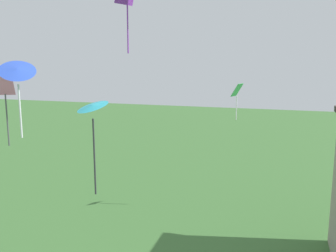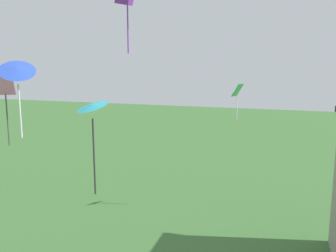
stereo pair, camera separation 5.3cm
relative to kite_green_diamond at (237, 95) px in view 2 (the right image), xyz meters
The scene contains 4 objects.
kite_green_diamond is the anchor object (origin of this frame).
kite_blue_delta 12.43m from the kite_green_diamond, 111.77° to the right, with size 1.30×1.28×2.16m.
kite_cyan_delta 11.22m from the kite_green_diamond, 103.74° to the right, with size 1.23×1.23×2.70m.
kite_pink_diamond 11.63m from the kite_green_diamond, 125.26° to the right, with size 0.69×0.58×2.50m.
Camera 2 is at (3.77, -2.44, 8.27)m, focal length 40.00 mm.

